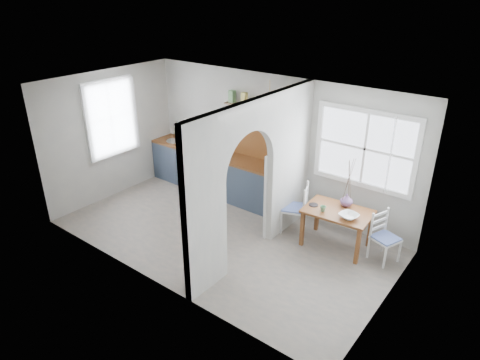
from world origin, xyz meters
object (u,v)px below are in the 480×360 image
Objects in this scene: kettle at (280,166)px; vase at (346,200)px; chair_right at (386,238)px; chair_left at (294,207)px; dining_table at (336,228)px.

kettle is 1.41m from vase.
vase is (-0.78, 0.14, 0.37)m from chair_right.
vase is at bearing 82.81° from chair_left.
kettle is at bearing -142.91° from chair_left.
vase is (0.86, 0.22, 0.33)m from chair_left.
dining_table is at bearing -96.90° from vase.
chair_left is 0.83m from kettle.
kettle is at bearing 162.68° from dining_table.
chair_left is 3.96× the size of kettle.
chair_left is 1.11× the size of chair_right.
vase reaches higher than chair_right.
kettle reaches higher than chair_left.
dining_table is at bearing 117.53° from chair_right.
kettle reaches higher than dining_table.
chair_left is at bearing -165.42° from vase.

